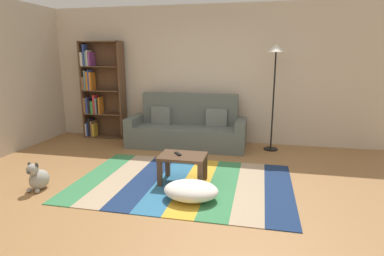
{
  "coord_description": "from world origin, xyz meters",
  "views": [
    {
      "loc": [
        1.02,
        -3.87,
        1.73
      ],
      "look_at": [
        0.0,
        0.77,
        0.65
      ],
      "focal_mm": 29.87,
      "sensor_mm": 36.0,
      "label": 1
    }
  ],
  "objects_px": {
    "standing_lamp": "(275,62)",
    "tv_remote": "(178,154)",
    "couch": "(187,129)",
    "dog": "(38,178)",
    "pouf": "(191,191)",
    "bookshelf": "(99,92)",
    "coffee_table": "(183,161)"
  },
  "relations": [
    {
      "from": "couch",
      "to": "coffee_table",
      "type": "height_order",
      "value": "couch"
    },
    {
      "from": "coffee_table",
      "to": "tv_remote",
      "type": "height_order",
      "value": "tv_remote"
    },
    {
      "from": "dog",
      "to": "tv_remote",
      "type": "xyz_separation_m",
      "value": [
        1.73,
        0.64,
        0.25
      ]
    },
    {
      "from": "bookshelf",
      "to": "dog",
      "type": "bearing_deg",
      "value": -78.56
    },
    {
      "from": "bookshelf",
      "to": "pouf",
      "type": "relative_size",
      "value": 3.01
    },
    {
      "from": "tv_remote",
      "to": "standing_lamp",
      "type": "bearing_deg",
      "value": 17.88
    },
    {
      "from": "standing_lamp",
      "to": "dog",
      "type": "bearing_deg",
      "value": -140.07
    },
    {
      "from": "coffee_table",
      "to": "dog",
      "type": "distance_m",
      "value": 1.92
    },
    {
      "from": "standing_lamp",
      "to": "tv_remote",
      "type": "height_order",
      "value": "standing_lamp"
    },
    {
      "from": "pouf",
      "to": "dog",
      "type": "relative_size",
      "value": 1.69
    },
    {
      "from": "couch",
      "to": "pouf",
      "type": "height_order",
      "value": "couch"
    },
    {
      "from": "standing_lamp",
      "to": "tv_remote",
      "type": "relative_size",
      "value": 12.86
    },
    {
      "from": "pouf",
      "to": "tv_remote",
      "type": "distance_m",
      "value": 0.67
    },
    {
      "from": "bookshelf",
      "to": "standing_lamp",
      "type": "height_order",
      "value": "bookshelf"
    },
    {
      "from": "couch",
      "to": "pouf",
      "type": "xyz_separation_m",
      "value": [
        0.6,
        -2.35,
        -0.22
      ]
    },
    {
      "from": "coffee_table",
      "to": "standing_lamp",
      "type": "bearing_deg",
      "value": 57.34
    },
    {
      "from": "pouf",
      "to": "standing_lamp",
      "type": "relative_size",
      "value": 0.35
    },
    {
      "from": "dog",
      "to": "standing_lamp",
      "type": "distance_m",
      "value": 4.21
    },
    {
      "from": "couch",
      "to": "tv_remote",
      "type": "bearing_deg",
      "value": -80.77
    },
    {
      "from": "pouf",
      "to": "standing_lamp",
      "type": "bearing_deg",
      "value": 67.53
    },
    {
      "from": "bookshelf",
      "to": "dog",
      "type": "height_order",
      "value": "bookshelf"
    },
    {
      "from": "pouf",
      "to": "tv_remote",
      "type": "relative_size",
      "value": 4.48
    },
    {
      "from": "couch",
      "to": "standing_lamp",
      "type": "bearing_deg",
      "value": 2.37
    },
    {
      "from": "pouf",
      "to": "couch",
      "type": "bearing_deg",
      "value": 104.27
    },
    {
      "from": "standing_lamp",
      "to": "tv_remote",
      "type": "distance_m",
      "value": 2.59
    },
    {
      "from": "couch",
      "to": "standing_lamp",
      "type": "height_order",
      "value": "standing_lamp"
    },
    {
      "from": "pouf",
      "to": "dog",
      "type": "height_order",
      "value": "dog"
    },
    {
      "from": "dog",
      "to": "couch",
      "type": "bearing_deg",
      "value": 59.86
    },
    {
      "from": "bookshelf",
      "to": "coffee_table",
      "type": "height_order",
      "value": "bookshelf"
    },
    {
      "from": "bookshelf",
      "to": "pouf",
      "type": "distance_m",
      "value": 3.79
    },
    {
      "from": "couch",
      "to": "tv_remote",
      "type": "height_order",
      "value": "couch"
    },
    {
      "from": "bookshelf",
      "to": "standing_lamp",
      "type": "relative_size",
      "value": 1.05
    }
  ]
}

